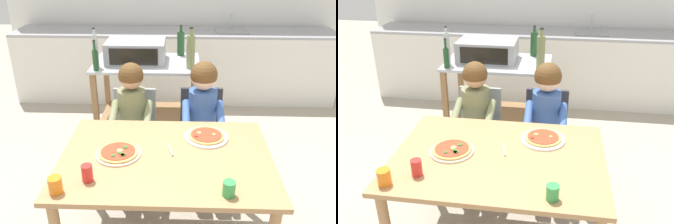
{
  "view_description": "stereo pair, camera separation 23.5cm",
  "coord_description": "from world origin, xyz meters",
  "views": [
    {
      "loc": [
        0.08,
        -1.82,
        1.89
      ],
      "look_at": [
        0.0,
        0.3,
        0.87
      ],
      "focal_mm": 37.97,
      "sensor_mm": 36.0,
      "label": 1
    },
    {
      "loc": [
        0.31,
        -1.8,
        1.89
      ],
      "look_at": [
        0.0,
        0.3,
        0.87
      ],
      "focal_mm": 37.97,
      "sensor_mm": 36.0,
      "label": 2
    }
  ],
  "objects": [
    {
      "name": "dining_table",
      "position": [
        0.0,
        0.0,
        0.63
      ],
      "size": [
        1.28,
        0.92,
        0.72
      ],
      "color": "#AD7F51",
      "rests_on": "ground"
    },
    {
      "name": "bottle_clear_vinegar",
      "position": [
        0.08,
        1.68,
        0.98
      ],
      "size": [
        0.07,
        0.07,
        0.3
      ],
      "color": "#1E4723",
      "rests_on": "kitchen_island_cart"
    },
    {
      "name": "ground_plane",
      "position": [
        0.0,
        1.19,
        0.0
      ],
      "size": [
        11.87,
        11.87,
        0.0
      ],
      "primitive_type": "plane",
      "color": "#A89E8C"
    },
    {
      "name": "serving_spoon",
      "position": [
        0.02,
        0.06,
        0.73
      ],
      "size": [
        0.05,
        0.14,
        0.01
      ],
      "primitive_type": "cylinder",
      "rotation": [
        0.0,
        1.57,
        1.84
      ],
      "color": "#B7BABF",
      "rests_on": "dining_table"
    },
    {
      "name": "dining_chair_left",
      "position": [
        -0.29,
        0.74,
        0.48
      ],
      "size": [
        0.36,
        0.36,
        0.81
      ],
      "color": "gray",
      "rests_on": "ground"
    },
    {
      "name": "bottle_tall_green_wine",
      "position": [
        0.16,
        1.37,
        0.96
      ],
      "size": [
        0.07,
        0.07,
        0.26
      ],
      "color": "#ADB7B2",
      "rests_on": "kitchen_island_cart"
    },
    {
      "name": "drinking_cup_red",
      "position": [
        -0.41,
        -0.26,
        0.77
      ],
      "size": [
        0.06,
        0.06,
        0.1
      ],
      "primitive_type": "cylinder",
      "color": "red",
      "rests_on": "dining_table"
    },
    {
      "name": "toaster_oven",
      "position": [
        -0.35,
        1.46,
        0.96
      ],
      "size": [
        0.55,
        0.4,
        0.2
      ],
      "color": "#999BA0",
      "rests_on": "kitchen_island_cart"
    },
    {
      "name": "dining_chair_right",
      "position": [
        0.26,
        0.77,
        0.48
      ],
      "size": [
        0.36,
        0.36,
        0.81
      ],
      "color": "#333338",
      "rests_on": "ground"
    },
    {
      "name": "bottle_dark_olive_oil",
      "position": [
        -0.67,
        1.18,
        0.96
      ],
      "size": [
        0.05,
        0.05,
        0.27
      ],
      "color": "#1E4723",
      "rests_on": "kitchen_island_cart"
    },
    {
      "name": "bottle_squat_spirits",
      "position": [
        0.17,
        1.26,
        1.01
      ],
      "size": [
        0.07,
        0.07,
        0.37
      ],
      "color": "olive",
      "rests_on": "kitchen_island_cart"
    },
    {
      "name": "bottle_slim_sauce",
      "position": [
        -0.69,
        1.26,
        1.01
      ],
      "size": [
        0.05,
        0.05,
        0.36
      ],
      "color": "#ADB7B2",
      "rests_on": "kitchen_island_cart"
    },
    {
      "name": "child_in_olive_shirt",
      "position": [
        -0.29,
        0.62,
        0.69
      ],
      "size": [
        0.32,
        0.42,
        1.07
      ],
      "color": "#424C6B",
      "rests_on": "ground"
    },
    {
      "name": "pizza_plate_cream",
      "position": [
        -0.29,
        -0.0,
        0.73
      ],
      "size": [
        0.27,
        0.27,
        0.03
      ],
      "color": "beige",
      "rests_on": "dining_table"
    },
    {
      "name": "child_in_blue_striped_shirt",
      "position": [
        0.26,
        0.65,
        0.71
      ],
      "size": [
        0.32,
        0.42,
        1.07
      ],
      "color": "#424C6B",
      "rests_on": "ground"
    },
    {
      "name": "drinking_cup_green",
      "position": [
        0.33,
        -0.36,
        0.76
      ],
      "size": [
        0.07,
        0.07,
        0.08
      ],
      "primitive_type": "cylinder",
      "color": "green",
      "rests_on": "dining_table"
    },
    {
      "name": "kitchen_counter",
      "position": [
        0.0,
        2.62,
        0.44
      ],
      "size": [
        4.03,
        0.6,
        1.09
      ],
      "color": "silver",
      "rests_on": "ground"
    },
    {
      "name": "drinking_cup_orange",
      "position": [
        -0.55,
        -0.37,
        0.77
      ],
      "size": [
        0.07,
        0.07,
        0.09
      ],
      "primitive_type": "cylinder",
      "color": "orange",
      "rests_on": "dining_table"
    },
    {
      "name": "pizza_plate_white",
      "position": [
        0.26,
        0.22,
        0.73
      ],
      "size": [
        0.29,
        0.29,
        0.03
      ],
      "color": "white",
      "rests_on": "dining_table"
    },
    {
      "name": "kitchen_island_cart",
      "position": [
        -0.24,
        1.43,
        0.57
      ],
      "size": [
        1.01,
        0.64,
        0.86
      ],
      "color": "#B7BABF",
      "rests_on": "ground"
    }
  ]
}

